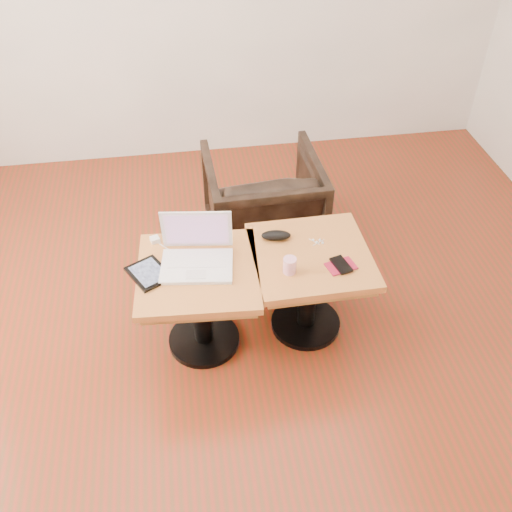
{
  "coord_description": "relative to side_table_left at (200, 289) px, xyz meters",
  "views": [
    {
      "loc": [
        -0.28,
        -1.94,
        2.49
      ],
      "look_at": [
        0.04,
        0.18,
        0.6
      ],
      "focal_mm": 40.0,
      "sensor_mm": 36.0,
      "label": 1
    }
  ],
  "objects": [
    {
      "name": "room_shell",
      "position": [
        0.25,
        -0.18,
        0.94
      ],
      "size": [
        4.52,
        4.52,
        2.71
      ],
      "color": "#572F15",
      "rests_on": "ground"
    },
    {
      "name": "side_table_left",
      "position": [
        0.0,
        0.0,
        0.0
      ],
      "size": [
        0.65,
        0.65,
        0.55
      ],
      "rotation": [
        0.0,
        0.0,
        -0.07
      ],
      "color": "black",
      "rests_on": "ground"
    },
    {
      "name": "side_table_right",
      "position": [
        0.59,
        0.03,
        0.0
      ],
      "size": [
        0.61,
        0.61,
        0.55
      ],
      "rotation": [
        0.0,
        0.0,
        0.01
      ],
      "color": "black",
      "rests_on": "ground"
    },
    {
      "name": "laptop",
      "position": [
        0.0,
        0.06,
        0.19
      ],
      "size": [
        0.39,
        0.33,
        0.26
      ],
      "rotation": [
        0.0,
        0.0,
        -0.13
      ],
      "color": "white",
      "rests_on": "side_table_left"
    },
    {
      "name": "tablet",
      "position": [
        -0.24,
        0.0,
        0.15
      ],
      "size": [
        0.25,
        0.27,
        0.02
      ],
      "rotation": [
        0.0,
        0.0,
        0.5
      ],
      "color": "black",
      "rests_on": "side_table_left"
    },
    {
      "name": "charging_adapter",
      "position": [
        -0.21,
        0.25,
        0.15
      ],
      "size": [
        0.06,
        0.06,
        0.03
      ],
      "primitive_type": "cube",
      "rotation": [
        0.0,
        0.0,
        0.3
      ],
      "color": "white",
      "rests_on": "side_table_left"
    },
    {
      "name": "glasses_case",
      "position": [
        0.43,
        0.18,
        0.16
      ],
      "size": [
        0.17,
        0.09,
        0.05
      ],
      "primitive_type": "ellipsoid",
      "rotation": [
        0.0,
        0.0,
        -0.14
      ],
      "color": "black",
      "rests_on": "side_table_right"
    },
    {
      "name": "striped_cup",
      "position": [
        0.45,
        -0.09,
        0.18
      ],
      "size": [
        0.09,
        0.09,
        0.09
      ],
      "primitive_type": "cylinder",
      "rotation": [
        0.0,
        0.0,
        -0.4
      ],
      "color": "#E7568D",
      "rests_on": "side_table_right"
    },
    {
      "name": "earbuds_tangle",
      "position": [
        0.64,
        0.11,
        0.14
      ],
      "size": [
        0.07,
        0.05,
        0.01
      ],
      "color": "white",
      "rests_on": "side_table_right"
    },
    {
      "name": "phone_on_sleeve",
      "position": [
        0.71,
        -0.09,
        0.15
      ],
      "size": [
        0.16,
        0.14,
        0.02
      ],
      "rotation": [
        0.0,
        0.0,
        0.25
      ],
      "color": "maroon",
      "rests_on": "side_table_right"
    },
    {
      "name": "armchair",
      "position": [
        0.46,
        0.81,
        -0.09
      ],
      "size": [
        0.72,
        0.74,
        0.65
      ],
      "primitive_type": "imported",
      "rotation": [
        0.0,
        0.0,
        3.17
      ],
      "color": "black",
      "rests_on": "ground"
    }
  ]
}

